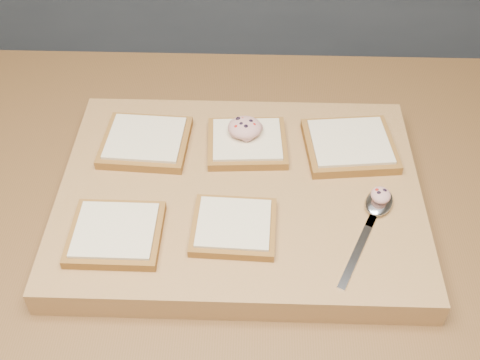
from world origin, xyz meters
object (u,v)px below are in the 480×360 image
at_px(tuna_salad_dollop, 245,127).
at_px(spoon, 376,209).
at_px(cutting_board, 240,196).
at_px(bread_far_center, 247,143).

height_order(tuna_salad_dollop, spoon, tuna_salad_dollop).
height_order(cutting_board, tuna_salad_dollop, tuna_salad_dollop).
xyz_separation_m(bread_far_center, tuna_salad_dollop, (-0.00, 0.01, 0.02)).
bearing_deg(tuna_salad_dollop, cutting_board, -92.59).
height_order(bread_far_center, tuna_salad_dollop, tuna_salad_dollop).
bearing_deg(tuna_salad_dollop, spoon, -37.07).
relative_size(bread_far_center, spoon, 0.70).
height_order(bread_far_center, spoon, bread_far_center).
bearing_deg(cutting_board, bread_far_center, 84.50).
bearing_deg(bread_far_center, tuna_salad_dollop, 109.63).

